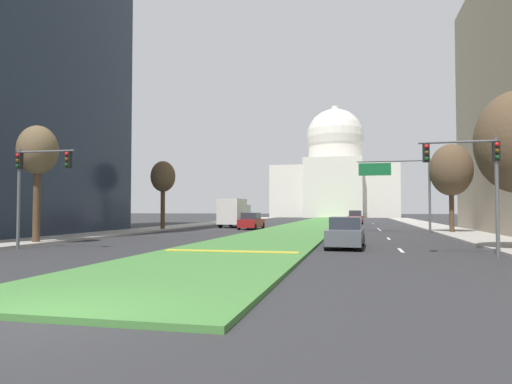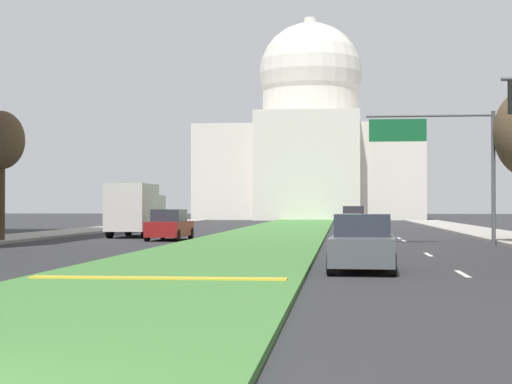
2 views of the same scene
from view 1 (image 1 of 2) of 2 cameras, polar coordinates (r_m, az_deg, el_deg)
name	(u,v)px [view 1 (image 1 of 2)]	position (r m, az deg, el deg)	size (l,w,h in m)	color
ground_plane	(316,224)	(64.21, 7.57, -3.97)	(260.00, 260.00, 0.00)	#2B2B2D
grass_median	(312,225)	(58.58, 7.08, -4.08)	(6.96, 101.88, 0.14)	#427A38
median_curb_nose	(231,251)	(20.91, -3.17, -7.42)	(6.26, 0.50, 0.04)	gold
lane_dashes_right	(381,231)	(44.01, 15.40, -4.76)	(0.16, 45.05, 0.01)	silver
sidewalk_left	(193,225)	(56.22, -7.95, -4.15)	(4.00, 101.88, 0.15)	#9E9991
sidewalk_right	(437,227)	(53.31, 21.73, -4.14)	(4.00, 101.88, 0.15)	#9E9991
capitol_building	(335,177)	(120.23, 9.89, 1.91)	(30.79, 27.12, 29.08)	silver
traffic_light_near_left	(33,176)	(26.17, -26.17, 1.83)	(3.34, 0.35, 5.20)	#515456
traffic_light_near_right	(476,170)	(22.09, 25.82, 2.51)	(3.34, 0.35, 5.20)	#515456
overhead_guide_sign	(401,179)	(41.87, 17.72, 1.52)	(6.22, 0.20, 6.50)	#515456
street_tree_left_near	(38,153)	(29.99, -25.70, 4.45)	(2.33, 2.33, 7.04)	#4C3823
street_tree_left_mid	(163,178)	(45.42, -11.58, 1.76)	(2.40, 2.40, 6.77)	#4C3823
street_tree_right_mid	(451,170)	(41.86, 23.26, 2.52)	(3.51, 3.51, 7.58)	#4C3823
sedan_lead_stopped	(346,233)	(24.88, 11.18, -5.10)	(2.04, 4.57, 1.66)	#4C5156
sedan_midblock	(251,221)	(46.56, -0.60, -3.71)	(1.97, 4.40, 1.70)	maroon
sedan_distant	(355,218)	(62.86, 12.36, -3.19)	(2.10, 4.38, 1.87)	maroon
box_truck_delivery	(234,212)	(51.70, -2.74, -2.58)	(2.40, 6.40, 3.20)	#BCBCC1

